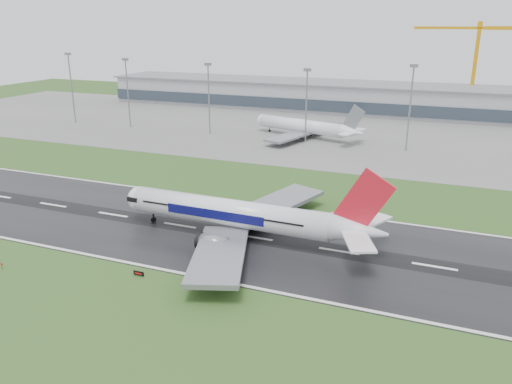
% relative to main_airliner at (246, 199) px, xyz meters
% --- Properties ---
extents(ground, '(520.00, 520.00, 0.00)m').
position_rel_main_airliner_xyz_m(ground, '(-38.18, 0.74, -9.61)').
color(ground, '#2A4D1C').
rests_on(ground, ground).
extents(runway, '(400.00, 45.00, 0.10)m').
position_rel_main_airliner_xyz_m(runway, '(-38.18, 0.74, -9.56)').
color(runway, black).
rests_on(runway, ground).
extents(apron, '(400.00, 130.00, 0.08)m').
position_rel_main_airliner_xyz_m(apron, '(-38.18, 125.74, -9.57)').
color(apron, slate).
rests_on(apron, ground).
extents(terminal, '(240.00, 36.00, 15.00)m').
position_rel_main_airliner_xyz_m(terminal, '(-38.18, 185.74, -2.11)').
color(terminal, '#9699A1').
rests_on(terminal, ground).
extents(main_airliner, '(65.51, 62.49, 19.02)m').
position_rel_main_airliner_xyz_m(main_airliner, '(0.00, 0.00, 0.00)').
color(main_airliner, white).
rests_on(main_airliner, runway).
extents(parked_airliner, '(66.43, 63.89, 15.93)m').
position_rel_main_airliner_xyz_m(parked_airliner, '(-17.74, 109.08, -1.56)').
color(parked_airliner, white).
rests_on(parked_airliner, apron).
extents(tower_crane, '(49.08, 6.41, 48.06)m').
position_rel_main_airliner_xyz_m(tower_crane, '(49.20, 200.74, 14.42)').
color(tower_crane, orange).
rests_on(tower_crane, ground).
extents(runway_sign, '(2.26, 0.97, 1.04)m').
position_rel_main_airliner_xyz_m(runway_sign, '(-12.71, -25.06, -9.09)').
color(runway_sign, black).
rests_on(runway_sign, ground).
extents(floodmast_0, '(0.64, 0.64, 32.84)m').
position_rel_main_airliner_xyz_m(floodmast_0, '(-135.75, 100.74, 6.81)').
color(floodmast_0, gray).
rests_on(floodmast_0, ground).
extents(floodmast_1, '(0.64, 0.64, 31.04)m').
position_rel_main_airliner_xyz_m(floodmast_1, '(-102.71, 100.74, 5.91)').
color(floodmast_1, gray).
rests_on(floodmast_1, ground).
extents(floodmast_2, '(0.64, 0.64, 30.06)m').
position_rel_main_airliner_xyz_m(floodmast_2, '(-59.96, 100.74, 5.42)').
color(floodmast_2, gray).
rests_on(floodmast_2, ground).
extents(floodmast_3, '(0.64, 0.64, 29.14)m').
position_rel_main_airliner_xyz_m(floodmast_3, '(-15.16, 100.74, 4.96)').
color(floodmast_3, gray).
rests_on(floodmast_3, ground).
extents(floodmast_4, '(0.64, 0.64, 31.94)m').
position_rel_main_airliner_xyz_m(floodmast_4, '(25.94, 100.74, 6.36)').
color(floodmast_4, gray).
rests_on(floodmast_4, ground).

